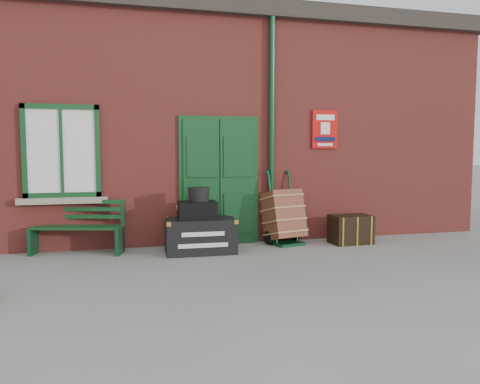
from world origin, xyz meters
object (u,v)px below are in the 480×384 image
object	(u,v)px
houdini_trunk	(200,236)
bench	(78,226)
dark_trunk	(351,229)
porter_trolley	(283,216)

from	to	relation	value
houdini_trunk	bench	bearing A→B (deg)	167.38
dark_trunk	porter_trolley	bearing A→B (deg)	164.31
bench	dark_trunk	size ratio (longest dim) A/B	2.12
houdini_trunk	dark_trunk	bearing A→B (deg)	3.51
bench	porter_trolley	size ratio (longest dim) A/B	1.17
porter_trolley	dark_trunk	world-z (taller)	porter_trolley
bench	houdini_trunk	size ratio (longest dim) A/B	1.33
bench	dark_trunk	world-z (taller)	bench
houdini_trunk	porter_trolley	world-z (taller)	porter_trolley
houdini_trunk	porter_trolley	xyz separation A→B (m)	(1.56, 0.39, 0.21)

